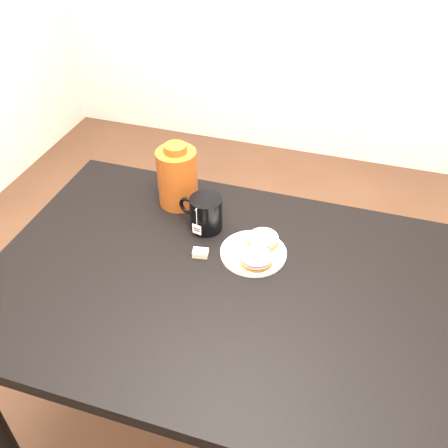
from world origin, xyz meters
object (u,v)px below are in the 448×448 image
(plate, at_px, (253,252))
(bagel_back, at_px, (263,240))
(table, at_px, (234,303))
(mug, at_px, (205,213))
(bagel_front, at_px, (256,259))
(bagel_package, at_px, (177,177))
(teabag_pouch, at_px, (200,253))

(plate, distance_m, bagel_back, 0.05)
(table, relative_size, bagel_back, 10.69)
(mug, bearing_deg, plate, -11.62)
(table, distance_m, plate, 0.16)
(bagel_back, height_order, bagel_front, same)
(bagel_package, bearing_deg, mug, -37.75)
(table, distance_m, bagel_package, 0.45)
(table, distance_m, teabag_pouch, 0.18)
(mug, bearing_deg, table, -41.08)
(table, height_order, teabag_pouch, teabag_pouch)
(plate, relative_size, bagel_back, 1.49)
(plate, height_order, bagel_back, bagel_back)
(bagel_package, bearing_deg, plate, -29.98)
(bagel_back, bearing_deg, bagel_front, -89.26)
(mug, distance_m, teabag_pouch, 0.14)
(teabag_pouch, bearing_deg, bagel_front, 2.90)
(mug, height_order, bagel_package, bagel_package)
(bagel_front, bearing_deg, bagel_package, 146.03)
(teabag_pouch, relative_size, bagel_package, 0.21)
(table, xyz_separation_m, bagel_front, (0.04, 0.09, 0.11))
(bagel_back, relative_size, bagel_package, 0.60)
(plate, relative_size, bagel_front, 1.90)
(bagel_front, relative_size, mug, 0.66)
(bagel_back, xyz_separation_m, bagel_package, (-0.32, 0.13, 0.08))
(bagel_back, relative_size, bagel_front, 1.27)
(plate, height_order, teabag_pouch, teabag_pouch)
(bagel_back, distance_m, bagel_front, 0.09)
(bagel_front, height_order, mug, mug)
(table, distance_m, mug, 0.29)
(bagel_front, bearing_deg, bagel_back, 90.74)
(table, bearing_deg, bagel_front, 65.56)
(bagel_front, xyz_separation_m, mug, (-0.19, 0.12, 0.03))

